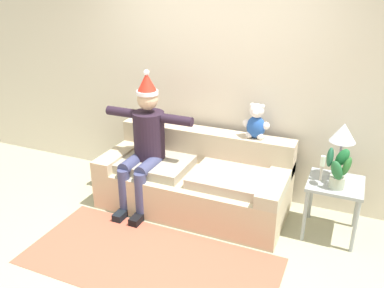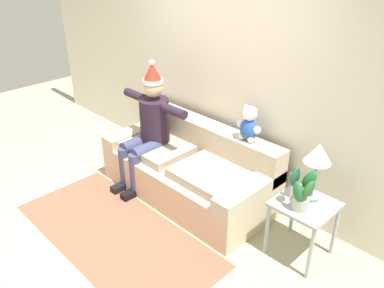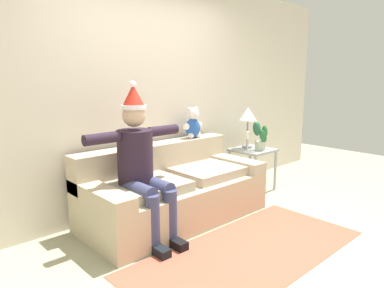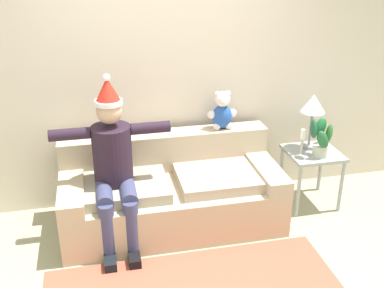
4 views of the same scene
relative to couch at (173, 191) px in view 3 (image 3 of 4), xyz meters
name	(u,v)px [view 3 (image 3 of 4)]	position (x,y,z in m)	size (l,w,h in m)	color
ground_plane	(244,250)	(0.00, -1.01, -0.31)	(10.00, 10.00, 0.00)	#A4A184
back_wall	(142,93)	(0.00, 0.54, 1.04)	(7.00, 0.10, 2.70)	beige
couch	(173,191)	(0.00, 0.00, 0.00)	(2.01, 0.92, 0.80)	#C0B090
person_seated	(141,162)	(-0.52, -0.16, 0.44)	(1.02, 0.77, 1.51)	#281B2A
teddy_bear	(193,124)	(0.57, 0.29, 0.65)	(0.29, 0.17, 0.38)	#2551A7
side_table	(253,156)	(1.44, 0.03, 0.17)	(0.51, 0.50, 0.58)	#9AA1A3
table_lamp	(248,116)	(1.43, 0.13, 0.70)	(0.24, 0.24, 0.56)	gray
potted_plant	(260,136)	(1.44, -0.08, 0.45)	(0.25, 0.24, 0.39)	#B0B9A0
candle_tall	(248,138)	(1.30, 0.01, 0.43)	(0.04, 0.04, 0.26)	beige
area_rug	(249,252)	(0.00, -1.06, -0.31)	(2.31, 1.05, 0.01)	#BA5640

